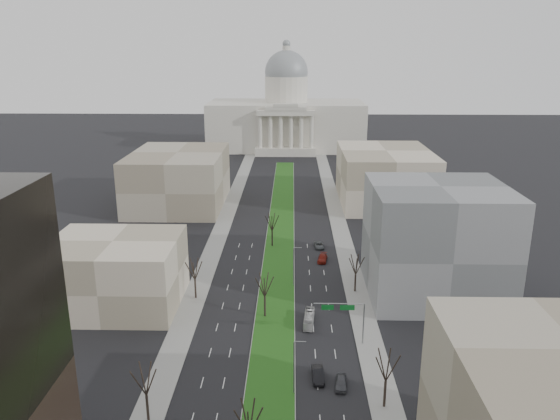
# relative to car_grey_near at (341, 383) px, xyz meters

# --- Properties ---
(ground) EXTENTS (600.00, 600.00, 0.00)m
(ground) POSITION_rel_car_grey_near_xyz_m (-11.19, 63.12, -0.78)
(ground) COLOR black
(ground) RESTS_ON ground
(median) EXTENTS (8.00, 222.03, 0.20)m
(median) POSITION_rel_car_grey_near_xyz_m (-11.19, 62.11, -0.67)
(median) COLOR #999993
(median) RESTS_ON ground
(sidewalk_left) EXTENTS (5.00, 330.00, 0.15)m
(sidewalk_left) POSITION_rel_car_grey_near_xyz_m (-28.69, 38.12, -0.70)
(sidewalk_left) COLOR gray
(sidewalk_left) RESTS_ON ground
(sidewalk_right) EXTENTS (5.00, 330.00, 0.15)m
(sidewalk_right) POSITION_rel_car_grey_near_xyz_m (6.31, 38.12, -0.70)
(sidewalk_right) COLOR gray
(sidewalk_right) RESTS_ON ground
(capitol) EXTENTS (80.00, 46.00, 55.00)m
(capitol) POSITION_rel_car_grey_near_xyz_m (-11.19, 212.71, 15.53)
(capitol) COLOR beige
(capitol) RESTS_ON ground
(building_beige_left) EXTENTS (26.00, 22.00, 14.00)m
(building_beige_left) POSITION_rel_car_grey_near_xyz_m (-44.19, 28.12, 6.22)
(building_beige_left) COLOR tan
(building_beige_left) RESTS_ON ground
(building_grey_right) EXTENTS (28.00, 26.00, 24.00)m
(building_grey_right) POSITION_rel_car_grey_near_xyz_m (22.81, 35.12, 11.22)
(building_grey_right) COLOR slate
(building_grey_right) RESTS_ON ground
(building_far_left) EXTENTS (30.00, 40.00, 18.00)m
(building_far_left) POSITION_rel_car_grey_near_xyz_m (-46.19, 103.12, 8.22)
(building_far_left) COLOR gray
(building_far_left) RESTS_ON ground
(building_far_right) EXTENTS (30.00, 40.00, 18.00)m
(building_far_right) POSITION_rel_car_grey_near_xyz_m (23.81, 108.12, 8.22)
(building_far_right) COLOR tan
(building_far_right) RESTS_ON ground
(tree_left_mid) EXTENTS (5.40, 5.40, 9.72)m
(tree_left_mid) POSITION_rel_car_grey_near_xyz_m (-28.39, -8.88, 6.22)
(tree_left_mid) COLOR black
(tree_left_mid) RESTS_ON ground
(tree_left_far) EXTENTS (5.28, 5.28, 9.50)m
(tree_left_far) POSITION_rel_car_grey_near_xyz_m (-28.39, 31.12, 6.07)
(tree_left_far) COLOR black
(tree_left_far) RESTS_ON ground
(tree_right_mid) EXTENTS (5.52, 5.52, 9.94)m
(tree_right_mid) POSITION_rel_car_grey_near_xyz_m (6.01, -4.88, 6.38)
(tree_right_mid) COLOR black
(tree_right_mid) RESTS_ON ground
(tree_right_far) EXTENTS (5.04, 5.04, 9.07)m
(tree_right_far) POSITION_rel_car_grey_near_xyz_m (6.01, 35.12, 5.75)
(tree_right_far) COLOR black
(tree_right_far) RESTS_ON ground
(tree_median_a) EXTENTS (5.40, 5.40, 9.72)m
(tree_median_a) POSITION_rel_car_grey_near_xyz_m (-13.19, -16.88, 6.22)
(tree_median_a) COLOR black
(tree_median_a) RESTS_ON ground
(tree_median_b) EXTENTS (5.40, 5.40, 9.72)m
(tree_median_b) POSITION_rel_car_grey_near_xyz_m (-13.19, 23.12, 6.22)
(tree_median_b) COLOR black
(tree_median_b) RESTS_ON ground
(tree_median_c) EXTENTS (5.40, 5.40, 9.72)m
(tree_median_c) POSITION_rel_car_grey_near_xyz_m (-13.19, 63.12, 6.22)
(tree_median_c) COLOR black
(tree_median_c) RESTS_ON ground
(streetlamp_median_b) EXTENTS (1.90, 0.20, 9.16)m
(streetlamp_median_b) POSITION_rel_car_grey_near_xyz_m (-7.43, -1.88, 4.03)
(streetlamp_median_b) COLOR gray
(streetlamp_median_b) RESTS_ON ground
(streetlamp_median_c) EXTENTS (1.90, 0.20, 9.16)m
(streetlamp_median_c) POSITION_rel_car_grey_near_xyz_m (-7.43, 38.12, 4.03)
(streetlamp_median_c) COLOR gray
(streetlamp_median_c) RESTS_ON ground
(mast_arm_signs) EXTENTS (9.12, 0.24, 8.09)m
(mast_arm_signs) POSITION_rel_car_grey_near_xyz_m (2.30, 13.15, 5.33)
(mast_arm_signs) COLOR gray
(mast_arm_signs) RESTS_ON ground
(car_grey_near) EXTENTS (2.34, 4.73, 1.55)m
(car_grey_near) POSITION_rel_car_grey_near_xyz_m (0.00, 0.00, 0.00)
(car_grey_near) COLOR #414248
(car_grey_near) RESTS_ON ground
(car_black) EXTENTS (2.02, 5.28, 1.72)m
(car_black) POSITION_rel_car_grey_near_xyz_m (-3.56, 1.99, 0.08)
(car_black) COLOR black
(car_black) RESTS_ON ground
(car_red) EXTENTS (3.00, 5.65, 1.56)m
(car_red) POSITION_rel_car_grey_near_xyz_m (-0.19, 52.75, 0.00)
(car_red) COLOR maroon
(car_red) RESTS_ON ground
(car_grey_far) EXTENTS (2.70, 5.15, 1.38)m
(car_grey_far) POSITION_rel_car_grey_near_xyz_m (-0.62, 62.40, -0.08)
(car_grey_far) COLOR #4F5357
(car_grey_far) RESTS_ON ground
(box_van) EXTENTS (2.45, 7.67, 2.10)m
(box_van) POSITION_rel_car_grey_near_xyz_m (-4.48, 20.48, 0.27)
(box_van) COLOR silver
(box_van) RESTS_ON ground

